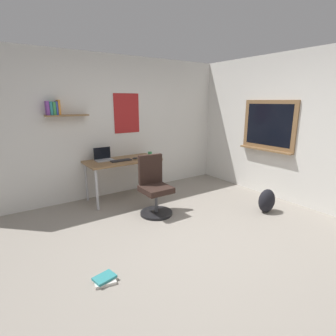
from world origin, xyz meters
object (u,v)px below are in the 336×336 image
object	(u,v)px
desk	(123,164)
book_stack_on_floor	(105,280)
office_chair	(154,189)
keyboard	(121,160)
laptop	(103,157)
computer_mouse	(135,158)
backpack	(267,201)
coffee_mug	(150,154)

from	to	relation	value
desk	book_stack_on_floor	bearing A→B (deg)	-119.80
office_chair	keyboard	bearing A→B (deg)	102.60
keyboard	book_stack_on_floor	bearing A→B (deg)	-119.39
laptop	computer_mouse	world-z (taller)	laptop
office_chair	backpack	world-z (taller)	office_chair
computer_mouse	laptop	bearing A→B (deg)	155.12
desk	laptop	xyz separation A→B (m)	(-0.30, 0.16, 0.13)
keyboard	backpack	world-z (taller)	keyboard
laptop	backpack	size ratio (longest dim) A/B	0.79
laptop	office_chair	bearing A→B (deg)	-68.60
desk	keyboard	distance (m)	0.14
keyboard	computer_mouse	xyz separation A→B (m)	(0.28, -0.00, 0.01)
computer_mouse	coffee_mug	distance (m)	0.36
laptop	desk	bearing A→B (deg)	-27.42
office_chair	coffee_mug	distance (m)	1.05
computer_mouse	book_stack_on_floor	world-z (taller)	computer_mouse
laptop	keyboard	xyz separation A→B (m)	(0.23, -0.24, -0.04)
office_chair	laptop	xyz separation A→B (m)	(-0.42, 1.07, 0.39)
coffee_mug	desk	bearing A→B (deg)	176.70
computer_mouse	backpack	bearing A→B (deg)	-51.81
keyboard	computer_mouse	bearing A→B (deg)	-0.00
office_chair	computer_mouse	xyz separation A→B (m)	(0.09, 0.83, 0.35)
laptop	coffee_mug	size ratio (longest dim) A/B	3.37
desk	book_stack_on_floor	xyz separation A→B (m)	(-1.19, -2.08, -0.63)
laptop	book_stack_on_floor	distance (m)	2.53
laptop	keyboard	size ratio (longest dim) A/B	0.84
laptop	coffee_mug	world-z (taller)	laptop
desk	computer_mouse	distance (m)	0.25
desk	book_stack_on_floor	distance (m)	2.48
desk	office_chair	world-z (taller)	office_chair
keyboard	coffee_mug	size ratio (longest dim) A/B	4.02
coffee_mug	book_stack_on_floor	size ratio (longest dim) A/B	0.38
office_chair	computer_mouse	world-z (taller)	office_chair
office_chair	coffee_mug	bearing A→B (deg)	63.09
laptop	backpack	world-z (taller)	laptop
office_chair	computer_mouse	distance (m)	0.90
keyboard	backpack	bearing A→B (deg)	-46.80
keyboard	coffee_mug	distance (m)	0.63
laptop	book_stack_on_floor	xyz separation A→B (m)	(-0.89, -2.24, -0.77)
computer_mouse	coffee_mug	xyz separation A→B (m)	(0.35, 0.05, 0.03)
backpack	book_stack_on_floor	bearing A→B (deg)	-176.76
laptop	backpack	distance (m)	2.91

